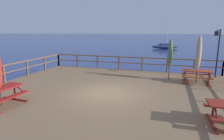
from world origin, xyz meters
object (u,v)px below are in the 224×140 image
(picnic_table_mid_left, at_px, (1,93))
(patio_umbrella_tall_front, at_px, (199,53))
(patio_umbrella_short_mid, at_px, (170,54))
(sailboat_distant, at_px, (165,46))
(lamp_post_hooked, at_px, (217,46))
(picnic_table_front_left, at_px, (197,74))

(picnic_table_mid_left, relative_size, patio_umbrella_tall_front, 0.63)
(patio_umbrella_short_mid, relative_size, sailboat_distant, 0.34)
(patio_umbrella_short_mid, height_order, sailboat_distant, sailboat_distant)
(picnic_table_mid_left, distance_m, sailboat_distant, 37.51)
(lamp_post_hooked, relative_size, sailboat_distant, 0.41)
(lamp_post_hooked, bearing_deg, patio_umbrella_tall_front, -127.74)
(picnic_table_front_left, distance_m, picnic_table_mid_left, 10.31)
(patio_umbrella_short_mid, relative_size, lamp_post_hooked, 0.81)
(picnic_table_front_left, height_order, patio_umbrella_short_mid, patio_umbrella_short_mid)
(lamp_post_hooked, height_order, sailboat_distant, sailboat_distant)
(patio_umbrella_short_mid, bearing_deg, patio_umbrella_tall_front, -11.21)
(patio_umbrella_tall_front, distance_m, sailboat_distant, 31.01)
(picnic_table_front_left, relative_size, patio_umbrella_tall_front, 0.64)
(picnic_table_front_left, distance_m, sailboat_distant, 30.99)
(patio_umbrella_tall_front, distance_m, lamp_post_hooked, 2.17)
(patio_umbrella_tall_front, bearing_deg, sailboat_distant, 94.71)
(sailboat_distant, bearing_deg, patio_umbrella_tall_front, -85.29)
(patio_umbrella_short_mid, xyz_separation_m, sailboat_distant, (-0.95, 30.53, -1.79))
(picnic_table_mid_left, height_order, sailboat_distant, sailboat_distant)
(lamp_post_hooked, bearing_deg, patio_umbrella_short_mid, -154.60)
(picnic_table_mid_left, xyz_separation_m, patio_umbrella_tall_front, (8.24, 6.22, 1.24))
(picnic_table_front_left, distance_m, patio_umbrella_tall_front, 1.24)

